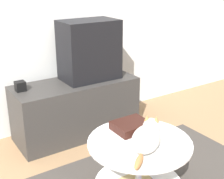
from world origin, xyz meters
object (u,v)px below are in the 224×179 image
Objects in this scene: speaker at (20,86)px; dvd_box at (130,126)px; tv at (89,50)px; cat at (147,137)px.

speaker is 0.34× the size of dvd_box.
dvd_box is (0.46, -0.97, -0.10)m from speaker.
cat is (-0.25, -1.16, -0.30)m from tv.
tv is 1.01m from dvd_box.
tv reaches higher than cat.
dvd_box is 0.56× the size of cat.
cat is at bearing -102.06° from tv.
dvd_box is at bearing -64.72° from speaker.
dvd_box is 0.23m from cat.
speaker is 1.08m from dvd_box.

